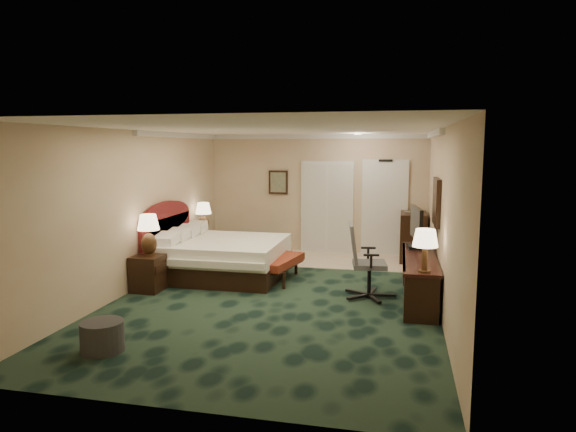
% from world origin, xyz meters
% --- Properties ---
extents(floor, '(5.00, 7.50, 0.00)m').
position_xyz_m(floor, '(0.00, 0.00, 0.00)').
color(floor, black).
rests_on(floor, ground).
extents(ceiling, '(5.00, 7.50, 0.00)m').
position_xyz_m(ceiling, '(0.00, 0.00, 2.70)').
color(ceiling, white).
rests_on(ceiling, wall_back).
extents(wall_back, '(5.00, 0.00, 2.70)m').
position_xyz_m(wall_back, '(0.00, 3.75, 1.35)').
color(wall_back, tan).
rests_on(wall_back, ground).
extents(wall_front, '(5.00, 0.00, 2.70)m').
position_xyz_m(wall_front, '(0.00, -3.75, 1.35)').
color(wall_front, tan).
rests_on(wall_front, ground).
extents(wall_left, '(0.00, 7.50, 2.70)m').
position_xyz_m(wall_left, '(-2.50, 0.00, 1.35)').
color(wall_left, tan).
rests_on(wall_left, ground).
extents(wall_right, '(0.00, 7.50, 2.70)m').
position_xyz_m(wall_right, '(2.50, 0.00, 1.35)').
color(wall_right, tan).
rests_on(wall_right, ground).
extents(crown_molding, '(5.00, 7.50, 0.10)m').
position_xyz_m(crown_molding, '(0.00, 0.00, 2.65)').
color(crown_molding, silver).
rests_on(crown_molding, wall_back).
extents(tile_patch, '(3.20, 1.70, 0.01)m').
position_xyz_m(tile_patch, '(0.90, 2.90, 0.01)').
color(tile_patch, beige).
rests_on(tile_patch, ground).
extents(headboard, '(0.12, 2.00, 1.40)m').
position_xyz_m(headboard, '(-2.44, 1.00, 0.70)').
color(headboard, '#4D1815').
rests_on(headboard, ground).
extents(entry_door, '(1.02, 0.06, 2.18)m').
position_xyz_m(entry_door, '(1.55, 3.72, 1.05)').
color(entry_door, silver).
rests_on(entry_door, ground).
extents(closet_doors, '(1.20, 0.06, 2.10)m').
position_xyz_m(closet_doors, '(0.25, 3.71, 1.05)').
color(closet_doors, silver).
rests_on(closet_doors, ground).
extents(wall_art, '(0.45, 0.06, 0.55)m').
position_xyz_m(wall_art, '(-0.90, 3.71, 1.60)').
color(wall_art, '#436157').
rests_on(wall_art, wall_back).
extents(wall_mirror, '(0.05, 0.95, 0.75)m').
position_xyz_m(wall_mirror, '(2.46, 0.60, 1.55)').
color(wall_mirror, white).
rests_on(wall_mirror, wall_right).
extents(bed, '(2.17, 2.01, 0.69)m').
position_xyz_m(bed, '(-1.32, 1.09, 0.34)').
color(bed, white).
rests_on(bed, ground).
extents(nightstand_near, '(0.48, 0.55, 0.60)m').
position_xyz_m(nightstand_near, '(-2.24, -0.13, 0.30)').
color(nightstand_near, black).
rests_on(nightstand_near, ground).
extents(nightstand_far, '(0.46, 0.52, 0.57)m').
position_xyz_m(nightstand_far, '(-2.25, 2.40, 0.29)').
color(nightstand_far, black).
rests_on(nightstand_far, ground).
extents(lamp_near, '(0.46, 0.46, 0.70)m').
position_xyz_m(lamp_near, '(-2.22, -0.12, 0.95)').
color(lamp_near, black).
rests_on(lamp_near, nightstand_near).
extents(lamp_far, '(0.40, 0.40, 0.65)m').
position_xyz_m(lamp_far, '(-2.27, 2.46, 0.90)').
color(lamp_far, black).
rests_on(lamp_far, nightstand_far).
extents(bed_bench, '(0.65, 1.31, 0.42)m').
position_xyz_m(bed_bench, '(-0.19, 0.97, 0.21)').
color(bed_bench, maroon).
rests_on(bed_bench, ground).
extents(ottoman, '(0.63, 0.63, 0.36)m').
position_xyz_m(ottoman, '(-1.53, -2.65, 0.18)').
color(ottoman, '#2E2E30').
rests_on(ottoman, ground).
extents(desk, '(0.53, 2.44, 0.70)m').
position_xyz_m(desk, '(2.22, 0.31, 0.35)').
color(desk, black).
rests_on(desk, ground).
extents(tv, '(0.20, 0.90, 0.70)m').
position_xyz_m(tv, '(2.17, 0.98, 1.06)').
color(tv, black).
rests_on(tv, desk).
extents(desk_lamp, '(0.45, 0.45, 0.61)m').
position_xyz_m(desk_lamp, '(2.24, -0.75, 1.01)').
color(desk_lamp, black).
rests_on(desk_lamp, desk).
extents(desk_chair, '(0.78, 0.75, 1.20)m').
position_xyz_m(desk_chair, '(1.44, 0.24, 0.60)').
color(desk_chair, '#515151').
rests_on(desk_chair, ground).
extents(minibar, '(0.54, 0.98, 1.03)m').
position_xyz_m(minibar, '(2.18, 3.20, 0.52)').
color(minibar, black).
rests_on(minibar, ground).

